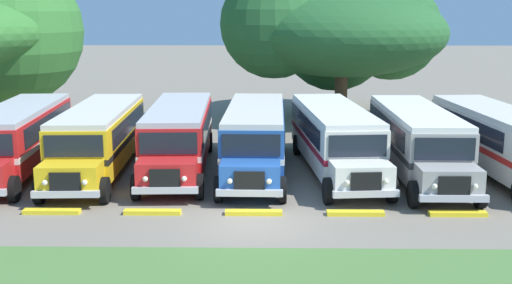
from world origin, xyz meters
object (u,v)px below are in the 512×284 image
(parked_bus_slot_1, at_px, (18,135))
(broad_shade_tree, at_px, (338,32))
(parked_bus_slot_5, at_px, (335,136))
(parked_bus_slot_2, at_px, (99,136))
(parked_bus_slot_4, at_px, (255,135))
(parked_bus_slot_3, at_px, (179,134))
(parked_bus_slot_7, at_px, (496,138))
(parked_bus_slot_6, at_px, (417,138))

(parked_bus_slot_1, distance_m, broad_shade_tree, 21.64)
(parked_bus_slot_5, height_order, broad_shade_tree, broad_shade_tree)
(parked_bus_slot_1, relative_size, parked_bus_slot_2, 1.01)
(parked_bus_slot_1, height_order, parked_bus_slot_2, same)
(parked_bus_slot_2, distance_m, parked_bus_slot_4, 6.89)
(parked_bus_slot_1, bearing_deg, broad_shade_tree, 128.10)
(parked_bus_slot_3, distance_m, parked_bus_slot_5, 6.95)
(parked_bus_slot_1, distance_m, parked_bus_slot_4, 10.50)
(parked_bus_slot_4, bearing_deg, broad_shade_tree, 161.36)
(parked_bus_slot_1, distance_m, parked_bus_slot_2, 3.62)
(parked_bus_slot_5, xyz_separation_m, broad_shade_tree, (1.59, 14.33, 4.03))
(parked_bus_slot_7, distance_m, broad_shade_tree, 16.09)
(parked_bus_slot_6, xyz_separation_m, broad_shade_tree, (-1.91, 14.80, 4.03))
(parked_bus_slot_3, xyz_separation_m, parked_bus_slot_6, (10.43, -0.83, 0.00))
(broad_shade_tree, bearing_deg, parked_bus_slot_2, -129.51)
(parked_bus_slot_6, bearing_deg, broad_shade_tree, -172.76)
(parked_bus_slot_3, xyz_separation_m, parked_bus_slot_4, (3.43, -0.28, 0.00))
(parked_bus_slot_1, xyz_separation_m, parked_bus_slot_4, (10.50, 0.20, 0.00))
(parked_bus_slot_4, distance_m, parked_bus_slot_7, 10.52)
(parked_bus_slot_6, distance_m, parked_bus_slot_7, 3.51)
(parked_bus_slot_3, relative_size, parked_bus_slot_6, 1.00)
(parked_bus_slot_3, relative_size, parked_bus_slot_4, 1.00)
(parked_bus_slot_6, distance_m, broad_shade_tree, 15.46)
(parked_bus_slot_1, bearing_deg, parked_bus_slot_7, 84.85)
(parked_bus_slot_6, bearing_deg, parked_bus_slot_3, -94.65)
(parked_bus_slot_4, relative_size, parked_bus_slot_5, 0.99)
(parked_bus_slot_1, xyz_separation_m, parked_bus_slot_2, (3.61, -0.07, 0.00))
(parked_bus_slot_1, height_order, parked_bus_slot_5, same)
(parked_bus_slot_5, distance_m, parked_bus_slot_7, 7.01)
(parked_bus_slot_6, bearing_deg, parked_bus_slot_2, -91.23)
(parked_bus_slot_3, bearing_deg, parked_bus_slot_6, 82.89)
(parked_bus_slot_2, distance_m, parked_bus_slot_7, 17.39)
(parked_bus_slot_6, relative_size, broad_shade_tree, 0.75)
(parked_bus_slot_1, xyz_separation_m, parked_bus_slot_5, (14.00, 0.12, 0.00))
(parked_bus_slot_5, height_order, parked_bus_slot_6, same)
(parked_bus_slot_6, bearing_deg, parked_bus_slot_5, -97.80)
(broad_shade_tree, bearing_deg, parked_bus_slot_6, -82.66)
(parked_bus_slot_6, bearing_deg, parked_bus_slot_1, -91.24)
(parked_bus_slot_3, relative_size, broad_shade_tree, 0.75)
(parked_bus_slot_2, distance_m, parked_bus_slot_5, 10.39)
(parked_bus_slot_2, bearing_deg, parked_bus_slot_4, 89.80)
(parked_bus_slot_7, relative_size, broad_shade_tree, 0.75)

